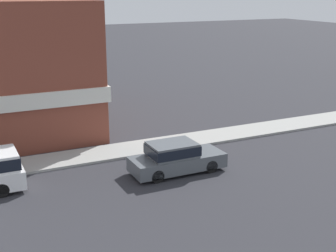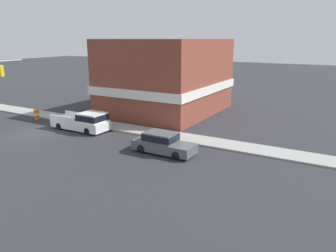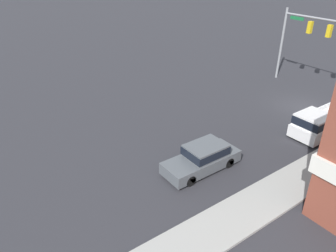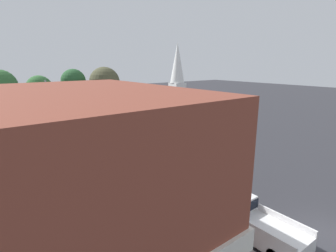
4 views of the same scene
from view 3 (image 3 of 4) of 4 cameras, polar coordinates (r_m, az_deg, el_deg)
The scene contains 4 objects.
ground_plane at distance 29.59m, azimuth 22.53°, elevation 2.99°, with size 200.00×200.00×0.00m, color #2D2D33.
near_signal_assembly at distance 32.99m, azimuth 23.87°, elevation 14.66°, with size 8.73×0.49×6.85m.
car_lead at distance 19.51m, azimuth 6.12°, elevation -5.40°, with size 1.86×4.81×1.59m.
pickup_truck_parked at distance 25.41m, azimuth 25.13°, elevation 0.55°, with size 2.08×5.76×1.82m.
Camera 3 is at (-13.47, 23.65, 11.63)m, focal length 35.00 mm.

